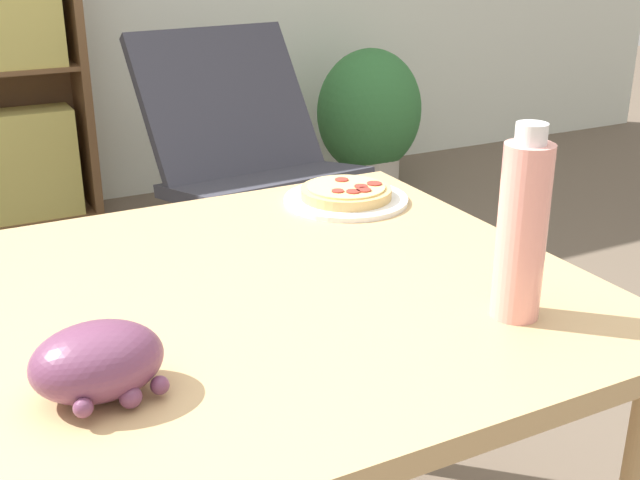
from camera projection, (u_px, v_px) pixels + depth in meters
name	position (u px, v px, depth m)	size (l,w,h in m)	color
dining_table	(251.00, 349.00, 1.27)	(1.04, 0.91, 0.73)	tan
pizza_on_plate	(346.00, 195.00, 1.63)	(0.25, 0.25, 0.04)	white
grape_bunch	(98.00, 362.00, 0.95)	(0.16, 0.13, 0.09)	#6B3856
drink_bottle	(522.00, 229.00, 1.11)	(0.07, 0.07, 0.28)	pink
lounge_chair_far	(249.00, 192.00, 3.12)	(0.73, 0.82, 0.88)	slate
potted_plant_floor	(369.00, 118.00, 3.96)	(0.54, 0.45, 0.70)	#BCB2A3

